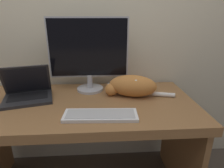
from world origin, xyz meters
TOP-DOWN VIEW (x-y plane):
  - wall_back at (0.00, 0.79)m, footprint 6.40×0.06m
  - desk at (0.00, 0.37)m, footprint 1.55×0.73m
  - monitor at (0.05, 0.59)m, footprint 0.59×0.20m
  - laptop at (-0.38, 0.44)m, footprint 0.37×0.32m
  - external_keyboard at (0.13, 0.15)m, footprint 0.43×0.16m
  - cat at (0.35, 0.45)m, footprint 0.50×0.24m
  - small_toy at (0.44, 0.61)m, footprint 0.05×0.05m

SIDE VIEW (x-z plane):
  - desk at x=0.00m, z-range 0.23..1.01m
  - external_keyboard at x=0.13m, z-range 0.78..0.80m
  - small_toy at x=0.44m, z-range 0.78..0.83m
  - laptop at x=-0.38m, z-range 0.71..0.95m
  - cat at x=0.35m, z-range 0.78..0.94m
  - monitor at x=0.05m, z-range 0.80..1.35m
  - wall_back at x=0.00m, z-range 0.00..2.60m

